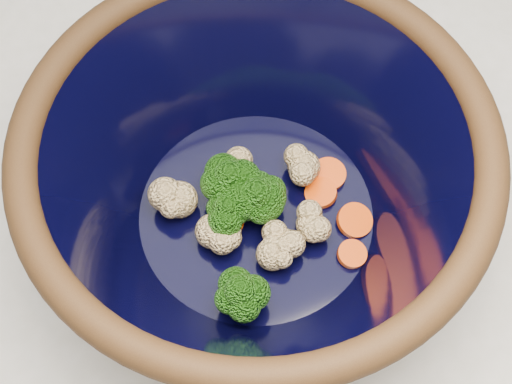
% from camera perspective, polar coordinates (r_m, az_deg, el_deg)
% --- Properties ---
extents(ground, '(3.00, 3.00, 0.00)m').
position_cam_1_polar(ground, '(1.56, -0.08, -14.61)').
color(ground, '#9E7A54').
rests_on(ground, ground).
extents(counter, '(1.20, 1.20, 0.90)m').
position_cam_1_polar(counter, '(1.13, -0.11, -9.17)').
color(counter, beige).
rests_on(counter, ground).
extents(mixing_bowl, '(0.46, 0.46, 0.17)m').
position_cam_1_polar(mixing_bowl, '(0.60, 0.00, 0.74)').
color(mixing_bowl, black).
rests_on(mixing_bowl, counter).
extents(vegetable_pile, '(0.17, 0.16, 0.06)m').
position_cam_1_polar(vegetable_pile, '(0.62, -0.74, -1.45)').
color(vegetable_pile, '#608442').
rests_on(vegetable_pile, mixing_bowl).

